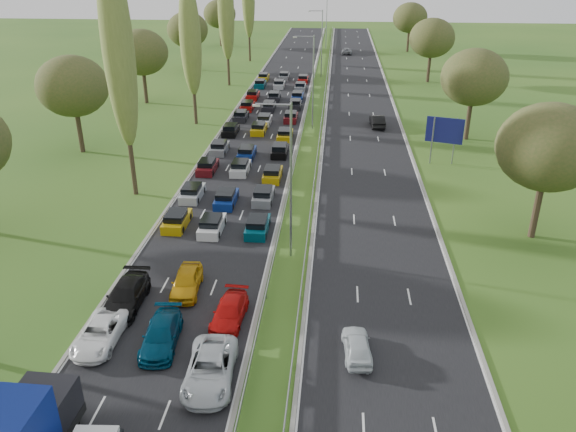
# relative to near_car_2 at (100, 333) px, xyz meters

# --- Properties ---
(ground) EXTENTS (260.00, 260.00, 0.00)m
(ground) POSITION_rel_near_car_2_xyz_m (10.44, 48.65, -0.70)
(ground) COLOR #2D591B
(ground) RESTS_ON ground
(near_carriageway) EXTENTS (10.50, 215.00, 0.04)m
(near_carriageway) POSITION_rel_near_car_2_xyz_m (3.69, 51.15, -0.70)
(near_carriageway) COLOR black
(near_carriageway) RESTS_ON ground
(far_carriageway) EXTENTS (10.50, 215.00, 0.04)m
(far_carriageway) POSITION_rel_near_car_2_xyz_m (17.19, 51.15, -0.70)
(far_carriageway) COLOR black
(far_carriageway) RESTS_ON ground
(central_reservation) EXTENTS (2.36, 215.00, 0.32)m
(central_reservation) POSITION_rel_near_car_2_xyz_m (10.44, 51.15, -0.15)
(central_reservation) COLOR gray
(central_reservation) RESTS_ON ground
(lamp_columns) EXTENTS (0.18, 140.18, 12.00)m
(lamp_columns) POSITION_rel_near_car_2_xyz_m (10.44, 46.65, 5.30)
(lamp_columns) COLOR gray
(lamp_columns) RESTS_ON ground
(poplar_row) EXTENTS (2.80, 127.80, 22.44)m
(poplar_row) POSITION_rel_near_car_2_xyz_m (-5.56, 36.81, 11.69)
(poplar_row) COLOR #2D2116
(poplar_row) RESTS_ON ground
(woodland_left) EXTENTS (8.00, 166.00, 11.10)m
(woodland_left) POSITION_rel_near_car_2_xyz_m (-16.06, 31.27, 6.98)
(woodland_left) COLOR #2D2116
(woodland_left) RESTS_ON ground
(woodland_right) EXTENTS (8.00, 153.00, 11.10)m
(woodland_right) POSITION_rel_near_car_2_xyz_m (29.94, 35.31, 6.98)
(woodland_right) COLOR #2D2116
(woodland_right) RESTS_ON ground
(traffic_queue_fill) EXTENTS (9.12, 67.30, 0.80)m
(traffic_queue_fill) POSITION_rel_near_car_2_xyz_m (3.69, 46.06, -0.26)
(traffic_queue_fill) COLOR #BF990C
(traffic_queue_fill) RESTS_ON ground
(near_car_2) EXTENTS (2.28, 4.90, 1.36)m
(near_car_2) POSITION_rel_near_car_2_xyz_m (0.00, 0.00, 0.00)
(near_car_2) COLOR white
(near_car_2) RESTS_ON near_carriageway
(near_car_3) EXTENTS (2.28, 5.42, 1.56)m
(near_car_3) POSITION_rel_near_car_2_xyz_m (0.21, 3.92, 0.10)
(near_car_3) COLOR black
(near_car_3) RESTS_ON near_carriageway
(near_car_7) EXTENTS (2.38, 5.05, 1.43)m
(near_car_7) POSITION_rel_near_car_2_xyz_m (3.70, 0.14, 0.03)
(near_car_7) COLOR #05334D
(near_car_7) RESTS_ON near_carriageway
(near_car_8) EXTENTS (2.14, 4.65, 1.55)m
(near_car_8) POSITION_rel_near_car_2_xyz_m (3.72, 6.04, 0.09)
(near_car_8) COLOR #CA920D
(near_car_8) RESTS_ON near_carriageway
(near_car_10) EXTENTS (2.90, 5.70, 1.54)m
(near_car_10) POSITION_rel_near_car_2_xyz_m (7.25, -2.65, 0.09)
(near_car_10) COLOR #B4BABF
(near_car_10) RESTS_ON near_carriageway
(near_car_11) EXTENTS (2.11, 4.67, 1.33)m
(near_car_11) POSITION_rel_near_car_2_xyz_m (7.29, 2.86, -0.02)
(near_car_11) COLOR #B50C0B
(near_car_11) RESTS_ON near_carriageway
(far_car_0) EXTENTS (1.87, 3.97, 1.31)m
(far_car_0) POSITION_rel_near_car_2_xyz_m (15.23, 0.20, -0.02)
(far_car_0) COLOR silver
(far_car_0) RESTS_ON far_carriageway
(far_car_1) EXTENTS (1.97, 4.95, 1.60)m
(far_car_1) POSITION_rel_near_car_2_xyz_m (19.10, 48.20, 0.12)
(far_car_1) COLOR black
(far_car_1) RESTS_ON far_carriageway
(far_car_2) EXTENTS (2.46, 5.11, 1.40)m
(far_car_2) POSITION_rel_near_car_2_xyz_m (15.50, 108.89, 0.02)
(far_car_2) COLOR gray
(far_car_2) RESTS_ON far_carriageway
(direction_sign) EXTENTS (3.85, 1.29, 5.20)m
(direction_sign) POSITION_rel_near_car_2_xyz_m (25.34, 34.09, 2.87)
(direction_sign) COLOR gray
(direction_sign) RESTS_ON ground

